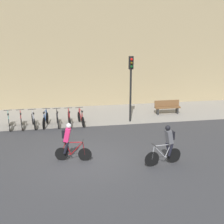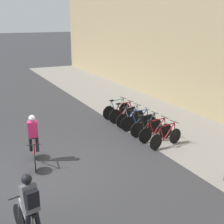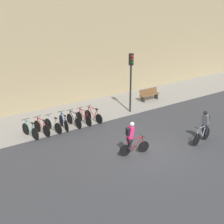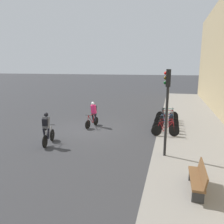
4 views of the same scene
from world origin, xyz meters
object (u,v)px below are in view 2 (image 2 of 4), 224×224
Objects in this scene: parked_bike_6 at (166,137)px; cyclist_pink at (33,137)px; parked_bike_5 at (156,132)px; parked_bike_0 at (117,110)px; parked_bike_2 at (130,117)px; parked_bike_1 at (123,113)px; parked_bike_3 at (138,121)px; cyclist_grey at (30,210)px; parked_bike_4 at (146,126)px.

cyclist_pink is at bearing -100.09° from parked_bike_6.
parked_bike_0 is at bearing 179.98° from parked_bike_5.
parked_bike_0 is at bearing 123.78° from cyclist_pink.
parked_bike_0 is 1.01× the size of parked_bike_6.
parked_bike_5 is at bearing -0.02° from parked_bike_0.
parked_bike_2 is at bearing -0.02° from parked_bike_0.
parked_bike_1 is 1.00× the size of parked_bike_3.
parked_bike_1 reaches higher than parked_bike_5.
parked_bike_2 is 0.69m from parked_bike_3.
cyclist_pink is 4.93m from parked_bike_5.
cyclist_pink is at bearing -68.86° from parked_bike_2.
parked_bike_4 is (-4.67, 5.94, -0.55)m from cyclist_grey.
parked_bike_6 is (1.38, -0.00, -0.01)m from parked_bike_4.
parked_bike_0 is 3.46m from parked_bike_5.
cyclist_pink is 1.06× the size of parked_bike_4.
cyclist_pink is 1.05× the size of parked_bike_6.
parked_bike_6 is at bearing -0.05° from parked_bike_4.
parked_bike_3 is (0.69, 0.00, 0.01)m from parked_bike_2.
cyclist_pink is at bearing -62.17° from parked_bike_1.
cyclist_pink is 5.07m from parked_bike_3.
parked_bike_3 is at bearing -0.01° from parked_bike_1.
cyclist_pink is at bearing -76.17° from parked_bike_3.
parked_bike_2 is at bearing 180.00° from parked_bike_4.
parked_bike_1 is 1.01× the size of parked_bike_2.
parked_bike_4 is (2.07, -0.00, -0.01)m from parked_bike_1.
parked_bike_5 is (0.18, 4.90, -0.56)m from cyclist_pink.
parked_bike_2 is (-6.05, 5.94, -0.55)m from cyclist_grey.
parked_bike_4 is at bearing -0.02° from parked_bike_1.
cyclist_grey reaches higher than parked_bike_2.
cyclist_grey is 1.08× the size of parked_bike_2.
cyclist_pink is at bearing -56.22° from parked_bike_0.
parked_bike_1 reaches higher than parked_bike_0.
parked_bike_1 is at bearing 138.59° from cyclist_grey.
parked_bike_6 is (0.87, 4.90, -0.56)m from cyclist_pink.
parked_bike_0 is 1.00× the size of parked_bike_5.
parked_bike_2 is at bearing 135.50° from cyclist_grey.
parked_bike_4 is 1.38m from parked_bike_6.
parked_bike_1 is at bearing 179.97° from parked_bike_6.
parked_bike_1 is 2.07m from parked_bike_4.
cyclist_pink reaches higher than parked_bike_5.
parked_bike_6 is at bearing -0.03° from parked_bike_1.
parked_bike_2 reaches higher than parked_bike_4.
parked_bike_0 reaches higher than parked_bike_5.
parked_bike_5 is at bearing -0.06° from parked_bike_3.
cyclist_grey is at bearing -51.86° from parked_bike_4.
parked_bike_6 is (3.46, -0.00, -0.02)m from parked_bike_1.
parked_bike_3 is 0.69m from parked_bike_4.
cyclist_grey is 6.81m from parked_bike_6.
cyclist_pink is at bearing 165.88° from cyclist_grey.
parked_bike_6 is at bearing -0.02° from parked_bike_0.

